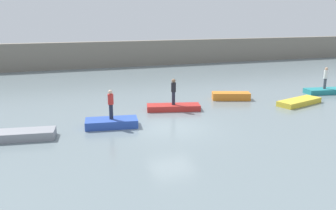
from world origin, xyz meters
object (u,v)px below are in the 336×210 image
rowboat_blue (112,123)px  rowboat_yellow (299,102)px  rowboat_orange (231,96)px  person_red_shirt (111,103)px  rowboat_teal (324,91)px  person_dark_shirt (174,90)px  person_white_shirt (326,77)px  rowboat_grey (19,135)px  rowboat_red (173,107)px

rowboat_blue → rowboat_yellow: bearing=11.8°
rowboat_orange → person_red_shirt: size_ratio=1.67×
rowboat_teal → person_dark_shirt: size_ratio=1.73×
person_white_shirt → rowboat_yellow: bearing=-152.1°
rowboat_teal → person_red_shirt: (-17.87, -3.07, 1.19)m
person_white_shirt → person_dark_shirt: (-13.33, -0.83, -0.01)m
rowboat_grey → person_dark_shirt: 9.81m
rowboat_orange → rowboat_yellow: size_ratio=0.77×
rowboat_red → person_dark_shirt: size_ratio=2.02×
rowboat_red → rowboat_yellow: 9.12m
rowboat_orange → rowboat_red: bearing=-144.7°
rowboat_orange → person_dark_shirt: 5.43m
rowboat_blue → rowboat_yellow: rowboat_blue is taller
person_red_shirt → rowboat_grey: bearing=-174.0°
rowboat_grey → rowboat_red: (9.35, 2.74, -0.03)m
rowboat_grey → person_white_shirt: person_white_shirt is taller
person_white_shirt → person_red_shirt: (-17.87, -3.07, 0.02)m
rowboat_grey → person_red_shirt: size_ratio=2.10×
rowboat_blue → rowboat_red: size_ratio=0.83×
rowboat_orange → person_red_shirt: person_red_shirt is taller
rowboat_grey → person_dark_shirt: size_ratio=2.02×
rowboat_yellow → person_red_shirt: bearing=166.9°
rowboat_red → person_white_shirt: size_ratio=2.02×
rowboat_red → rowboat_grey: bearing=-149.4°
rowboat_yellow → person_dark_shirt: size_ratio=2.09×
person_white_shirt → person_dark_shirt: 13.36m
rowboat_blue → rowboat_red: bearing=34.8°
rowboat_red → person_red_shirt: bearing=-139.5°
rowboat_orange → person_dark_shirt: (-5.13, -1.43, 1.09)m
rowboat_blue → person_white_shirt: 18.17m
rowboat_teal → rowboat_grey: bearing=-161.3°
rowboat_grey → person_dark_shirt: person_dark_shirt is taller
rowboat_red → rowboat_yellow: size_ratio=0.97×
rowboat_grey → person_white_shirt: 22.99m
rowboat_orange → rowboat_teal: bearing=15.5°
rowboat_yellow → rowboat_teal: rowboat_teal is taller
person_white_shirt → rowboat_red: bearing=-176.4°
rowboat_yellow → person_dark_shirt: 9.20m
rowboat_yellow → rowboat_blue: bearing=166.9°
rowboat_blue → person_dark_shirt: bearing=34.8°
rowboat_blue → rowboat_grey: bearing=-165.5°
person_dark_shirt → person_red_shirt: person_red_shirt is taller
rowboat_red → rowboat_teal: (13.33, 0.83, 0.01)m
rowboat_teal → person_dark_shirt: person_dark_shirt is taller
rowboat_blue → rowboat_teal: 18.13m
person_dark_shirt → person_white_shirt: bearing=3.6°
rowboat_grey → rowboat_red: bearing=24.6°
rowboat_blue → rowboat_teal: rowboat_blue is taller
rowboat_orange → rowboat_blue: bearing=-139.6°
rowboat_red → rowboat_orange: 5.32m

